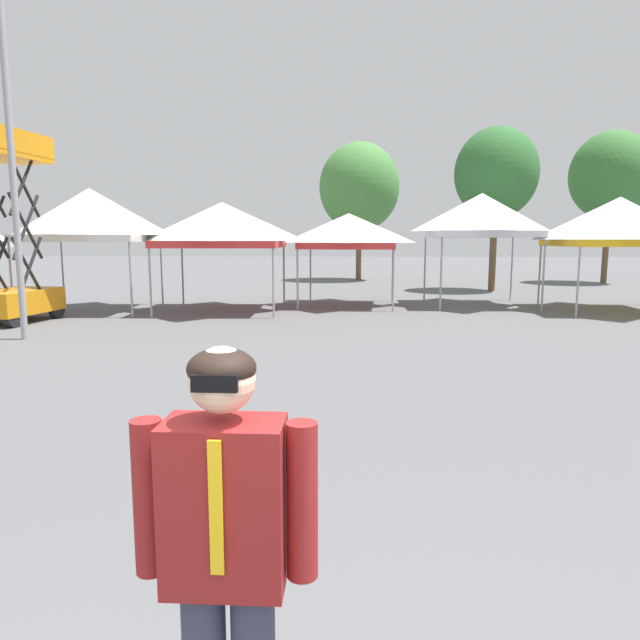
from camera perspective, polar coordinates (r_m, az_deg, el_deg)
name	(u,v)px	position (r m, az deg, el deg)	size (l,w,h in m)	color
canopy_tent_behind_left	(90,215)	(18.35, -22.12, 9.75)	(3.59, 3.59, 3.63)	#9E9EA3
canopy_tent_behind_right	(222,225)	(17.24, -9.82, 9.41)	(3.59, 3.59, 3.22)	#9E9EA3
canopy_tent_right_of_center	(349,231)	(18.39, 2.90, 8.92)	(3.24, 3.24, 2.96)	#9E9EA3
canopy_tent_left_of_center	(481,215)	(19.13, 15.93, 10.08)	(3.25, 3.25, 3.59)	#9E9EA3
canopy_tent_far_right	(619,222)	(19.08, 27.87, 8.74)	(3.65, 3.65, 3.37)	#9E9EA3
scissor_lift	(12,268)	(16.62, -28.60, 4.60)	(1.68, 2.46, 4.79)	black
person_foreground	(226,554)	(2.19, -9.41, -22.20)	(0.65, 0.26, 1.78)	#33384C
light_pole_near_lift	(9,126)	(13.80, -28.80, 16.70)	(0.36, 0.36, 7.74)	#9E9EA3
tree_behind_tents_center	(496,174)	(24.83, 17.31, 13.89)	(3.35, 3.35, 6.65)	brown
tree_behind_tents_right	(359,187)	(30.02, 3.97, 13.19)	(4.12, 4.12, 7.07)	brown
tree_behind_tents_left	(611,176)	(31.30, 27.22, 12.79)	(3.81, 3.81, 7.27)	brown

